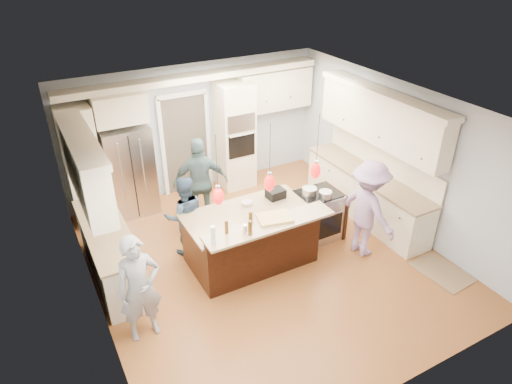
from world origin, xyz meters
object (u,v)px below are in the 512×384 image
(island_range, at_px, (318,215))
(person_bar_end, at_px, (140,289))
(kitchen_island, at_px, (251,237))
(person_far_left, at_px, (185,216))
(refrigerator, at_px, (129,171))

(island_range, bearing_deg, person_bar_end, -167.02)
(kitchen_island, relative_size, person_far_left, 1.44)
(person_bar_end, bearing_deg, island_range, 11.20)
(kitchen_island, relative_size, island_range, 2.28)
(kitchen_island, distance_m, island_range, 1.41)
(person_far_left, bearing_deg, refrigerator, -66.36)
(refrigerator, xyz_separation_m, kitchen_island, (1.30, -2.57, -0.41))
(refrigerator, height_order, island_range, refrigerator)
(kitchen_island, distance_m, person_bar_end, 2.20)
(refrigerator, xyz_separation_m, person_far_left, (0.45, -1.79, -0.17))
(island_range, relative_size, person_bar_end, 0.57)
(island_range, relative_size, person_far_left, 0.63)
(person_bar_end, height_order, person_far_left, person_bar_end)
(person_bar_end, distance_m, person_far_left, 1.92)
(refrigerator, bearing_deg, person_bar_end, -102.84)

